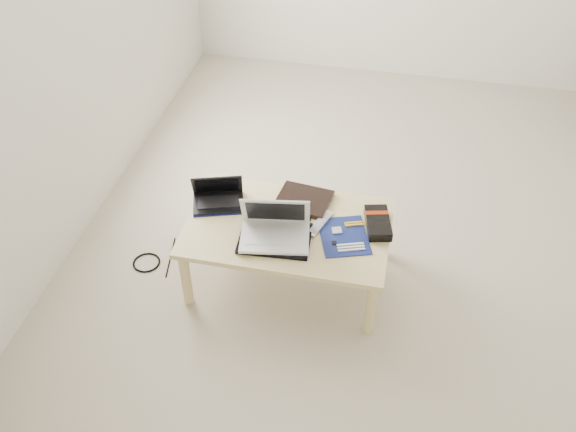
% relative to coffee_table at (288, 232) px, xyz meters
% --- Properties ---
extents(ground, '(4.00, 4.00, 0.00)m').
position_rel_coffee_table_xyz_m(ground, '(0.66, 0.57, -0.35)').
color(ground, beige).
rests_on(ground, ground).
extents(coffee_table, '(1.10, 0.70, 0.40)m').
position_rel_coffee_table_xyz_m(coffee_table, '(0.00, 0.00, 0.00)').
color(coffee_table, '#D3BE7F').
rests_on(coffee_table, ground).
extents(book, '(0.32, 0.28, 0.03)m').
position_rel_coffee_table_xyz_m(book, '(0.05, 0.21, 0.06)').
color(book, black).
rests_on(book, coffee_table).
extents(netbook, '(0.33, 0.28, 0.19)m').
position_rel_coffee_table_xyz_m(netbook, '(-0.42, 0.11, 0.09)').
color(netbook, black).
rests_on(netbook, coffee_table).
extents(tablet, '(0.27, 0.23, 0.01)m').
position_rel_coffee_table_xyz_m(tablet, '(-0.02, 0.02, 0.05)').
color(tablet, black).
rests_on(tablet, coffee_table).
extents(remote, '(0.12, 0.23, 0.02)m').
position_rel_coffee_table_xyz_m(remote, '(0.17, 0.04, 0.06)').
color(remote, '#ABACB0').
rests_on(remote, coffee_table).
extents(neoprene_sleeve, '(0.39, 0.30, 0.02)m').
position_rel_coffee_table_xyz_m(neoprene_sleeve, '(-0.04, -0.12, 0.06)').
color(neoprene_sleeve, black).
rests_on(neoprene_sleeve, coffee_table).
extents(white_laptop, '(0.39, 0.31, 0.24)m').
position_rel_coffee_table_xyz_m(white_laptop, '(-0.05, -0.11, 0.12)').
color(white_laptop, white).
rests_on(white_laptop, neoprene_sleeve).
extents(motherboard, '(0.33, 0.37, 0.01)m').
position_rel_coffee_table_xyz_m(motherboard, '(0.31, -0.02, 0.05)').
color(motherboard, '#0D0F53').
rests_on(motherboard, coffee_table).
extents(gpu_box, '(0.18, 0.27, 0.05)m').
position_rel_coffee_table_xyz_m(gpu_box, '(0.47, 0.09, 0.08)').
color(gpu_box, black).
rests_on(gpu_box, coffee_table).
extents(cable_coil, '(0.10, 0.10, 0.01)m').
position_rel_coffee_table_xyz_m(cable_coil, '(-0.11, -0.08, 0.05)').
color(cable_coil, black).
rests_on(cable_coil, coffee_table).
extents(floor_cable_coil, '(0.20, 0.20, 0.01)m').
position_rel_coffee_table_xyz_m(floor_cable_coil, '(-0.84, -0.07, -0.35)').
color(floor_cable_coil, black).
rests_on(floor_cable_coil, ground).
extents(floor_cable_trail, '(0.07, 0.33, 0.01)m').
position_rel_coffee_table_xyz_m(floor_cable_trail, '(-0.72, 0.01, -0.35)').
color(floor_cable_trail, black).
rests_on(floor_cable_trail, ground).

